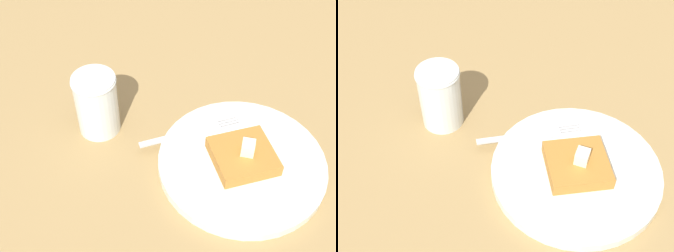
% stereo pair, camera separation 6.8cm
% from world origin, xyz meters
% --- Properties ---
extents(table_surface, '(1.30, 1.30, 0.02)m').
position_xyz_m(table_surface, '(0.00, 0.00, 0.01)').
color(table_surface, '#9F7F4C').
rests_on(table_surface, ground).
extents(plate, '(0.24, 0.24, 0.02)m').
position_xyz_m(plate, '(0.06, 0.04, 0.03)').
color(plate, silver).
rests_on(plate, table_surface).
extents(toast_slice_center, '(0.09, 0.08, 0.02)m').
position_xyz_m(toast_slice_center, '(0.06, 0.04, 0.05)').
color(toast_slice_center, '#B3742E').
rests_on(toast_slice_center, plate).
extents(butter_pat_primary, '(0.03, 0.03, 0.02)m').
position_xyz_m(butter_pat_primary, '(0.05, 0.04, 0.07)').
color(butter_pat_primary, '#F6ECCA').
rests_on(butter_pat_primary, toast_slice_center).
extents(fork, '(0.16, 0.02, 0.00)m').
position_xyz_m(fork, '(0.10, -0.03, 0.04)').
color(fork, silver).
rests_on(fork, plate).
extents(syrup_jar, '(0.07, 0.07, 0.10)m').
position_xyz_m(syrup_jar, '(0.24, -0.10, 0.07)').
color(syrup_jar, '#492106').
rests_on(syrup_jar, table_surface).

